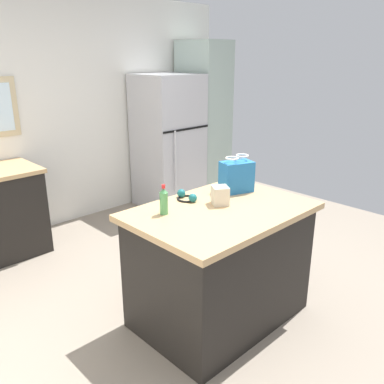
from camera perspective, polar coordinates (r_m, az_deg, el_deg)
ground at (r=3.48m, az=2.82°, el=-14.84°), size 5.82×5.82×0.00m
back_wall at (r=4.91m, az=-18.43°, el=10.61°), size 4.80×0.13×2.61m
kitchen_island at (r=3.05m, az=3.98°, el=-10.15°), size 1.28×0.90×0.90m
refrigerator at (r=5.33m, az=-3.35°, el=7.17°), size 0.77×0.73×1.71m
tall_cabinet at (r=5.74m, az=1.64°, el=10.10°), size 0.50×0.65×2.12m
shopping_bag at (r=3.19m, az=6.32°, el=2.24°), size 0.28×0.22×0.29m
small_box at (r=2.92m, az=4.01°, el=-0.48°), size 0.16×0.16×0.13m
bottle at (r=2.73m, az=-4.02°, el=-1.29°), size 0.06×0.06×0.21m
ear_defenders at (r=3.02m, az=-0.72°, el=-0.67°), size 0.16×0.20×0.06m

